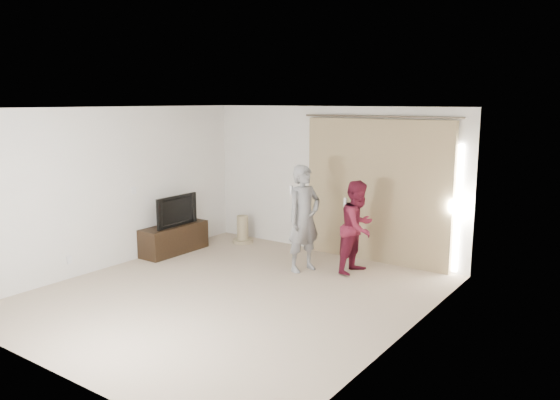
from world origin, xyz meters
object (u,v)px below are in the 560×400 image
(tv_console, at_px, (174,239))
(person_woman, at_px, (358,227))
(tv, at_px, (173,210))
(person_man, at_px, (304,218))

(tv_console, relative_size, person_woman, 0.89)
(tv, distance_m, person_man, 2.51)
(person_woman, bearing_deg, tv, -164.85)
(tv, relative_size, person_man, 0.56)
(tv_console, distance_m, person_woman, 3.37)
(tv, relative_size, person_woman, 0.64)
(tv, bearing_deg, person_woman, -76.34)
(person_man, bearing_deg, tv, -169.19)
(person_man, bearing_deg, person_woman, 28.01)
(tv_console, xyz_separation_m, tv, (0.00, 0.00, 0.52))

